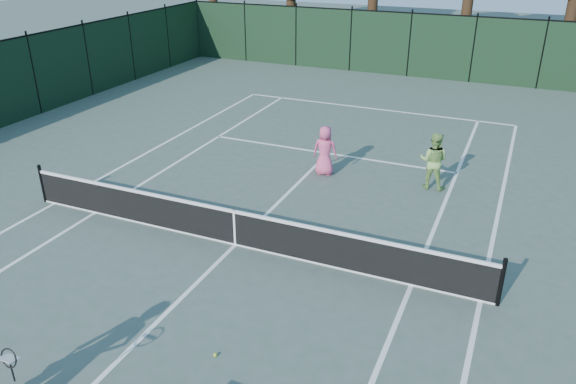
% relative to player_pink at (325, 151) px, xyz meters
% --- Properties ---
extents(ground, '(90.00, 90.00, 0.00)m').
position_rel_player_pink_xyz_m(ground, '(-0.46, -4.76, -0.75)').
color(ground, '#47564D').
rests_on(ground, ground).
extents(sideline_doubles_left, '(0.10, 23.77, 0.01)m').
position_rel_player_pink_xyz_m(sideline_doubles_left, '(-5.95, -4.76, -0.74)').
color(sideline_doubles_left, white).
rests_on(sideline_doubles_left, ground).
extents(sideline_doubles_right, '(0.10, 23.77, 0.01)m').
position_rel_player_pink_xyz_m(sideline_doubles_right, '(5.02, -4.76, -0.74)').
color(sideline_doubles_right, white).
rests_on(sideline_doubles_right, ground).
extents(sideline_singles_left, '(0.10, 23.77, 0.01)m').
position_rel_player_pink_xyz_m(sideline_singles_left, '(-4.58, -4.76, -0.74)').
color(sideline_singles_left, white).
rests_on(sideline_singles_left, ground).
extents(sideline_singles_right, '(0.10, 23.77, 0.01)m').
position_rel_player_pink_xyz_m(sideline_singles_right, '(3.65, -4.76, -0.74)').
color(sideline_singles_right, white).
rests_on(sideline_singles_right, ground).
extents(baseline_far, '(10.97, 0.10, 0.01)m').
position_rel_player_pink_xyz_m(baseline_far, '(-0.46, 7.13, -0.74)').
color(baseline_far, white).
rests_on(baseline_far, ground).
extents(service_line_far, '(8.23, 0.10, 0.01)m').
position_rel_player_pink_xyz_m(service_line_far, '(-0.46, 1.64, -0.74)').
color(service_line_far, white).
rests_on(service_line_far, ground).
extents(center_service_line, '(0.10, 12.80, 0.01)m').
position_rel_player_pink_xyz_m(center_service_line, '(-0.46, -4.76, -0.74)').
color(center_service_line, white).
rests_on(center_service_line, ground).
extents(tennis_net, '(11.69, 0.09, 1.06)m').
position_rel_player_pink_xyz_m(tennis_net, '(-0.46, -4.76, -0.27)').
color(tennis_net, black).
rests_on(tennis_net, ground).
extents(fence_far, '(24.00, 0.05, 3.00)m').
position_rel_player_pink_xyz_m(fence_far, '(-0.46, 13.24, 0.75)').
color(fence_far, black).
rests_on(fence_far, ground).
extents(player_pink, '(0.77, 0.53, 1.49)m').
position_rel_player_pink_xyz_m(player_pink, '(0.00, 0.00, 0.00)').
color(player_pink, '#E65183').
rests_on(player_pink, ground).
extents(player_green, '(0.81, 0.64, 1.64)m').
position_rel_player_pink_xyz_m(player_green, '(3.11, 0.28, 0.07)').
color(player_green, '#8AB95C').
rests_on(player_green, ground).
extents(loose_ball_midcourt, '(0.07, 0.07, 0.07)m').
position_rel_player_pink_xyz_m(loose_ball_midcourt, '(1.01, -8.22, -0.71)').
color(loose_ball_midcourt, '#B3D32B').
rests_on(loose_ball_midcourt, ground).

